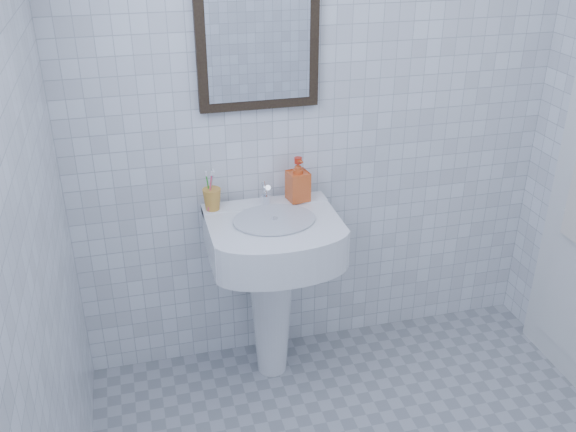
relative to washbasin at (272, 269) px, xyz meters
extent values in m
cube|color=silver|center=(0.27, 0.21, 0.68)|extent=(2.20, 0.02, 2.50)
cube|color=silver|center=(-0.83, -0.99, 0.68)|extent=(0.02, 2.40, 2.50)
cone|color=white|center=(0.00, 0.02, -0.22)|extent=(0.22, 0.22, 0.69)
cube|color=white|center=(0.00, -0.03, 0.18)|extent=(0.55, 0.39, 0.17)
cube|color=white|center=(0.00, 0.13, 0.26)|extent=(0.55, 0.10, 0.03)
cylinder|color=silver|center=(0.00, -0.05, 0.27)|extent=(0.34, 0.34, 0.01)
cylinder|color=white|center=(0.00, 0.10, 0.29)|extent=(0.04, 0.04, 0.04)
cylinder|color=white|center=(0.00, 0.09, 0.35)|extent=(0.02, 0.09, 0.07)
cylinder|color=white|center=(0.00, 0.12, 0.33)|extent=(0.03, 0.05, 0.08)
imported|color=red|center=(0.15, 0.11, 0.37)|extent=(0.10, 0.10, 0.20)
cube|color=black|center=(0.00, 0.20, 0.98)|extent=(0.50, 0.04, 0.62)
cube|color=white|center=(0.00, 0.18, 0.98)|extent=(0.42, 0.00, 0.54)
camera|label=1|loc=(-0.53, -2.35, 1.48)|focal=40.00mm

